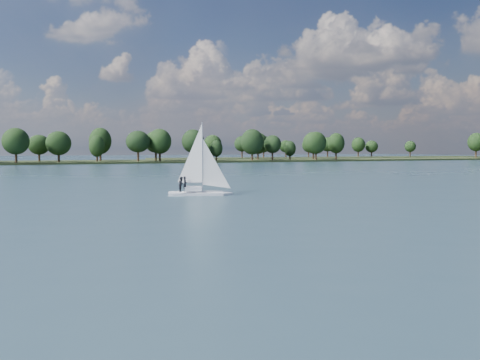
# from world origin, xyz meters

# --- Properties ---
(ground) EXTENTS (700.00, 700.00, 0.00)m
(ground) POSITION_xyz_m (0.00, 100.00, 0.00)
(ground) COLOR #233342
(ground) RESTS_ON ground
(far_shore) EXTENTS (660.00, 40.00, 1.50)m
(far_shore) POSITION_xyz_m (0.00, 212.00, 0.00)
(far_shore) COLOR black
(far_shore) RESTS_ON ground
(far_shore_back) EXTENTS (220.00, 30.00, 1.40)m
(far_shore_back) POSITION_xyz_m (160.00, 260.00, 0.00)
(far_shore_back) COLOR black
(far_shore_back) RESTS_ON ground
(sailboat) EXTENTS (7.55, 4.14, 9.58)m
(sailboat) POSITION_xyz_m (5.29, 51.95, 2.67)
(sailboat) COLOR white
(sailboat) RESTS_ON ground
(treeline) EXTENTS (562.96, 73.81, 17.98)m
(treeline) POSITION_xyz_m (-18.71, 208.96, 8.06)
(treeline) COLOR black
(treeline) RESTS_ON ground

